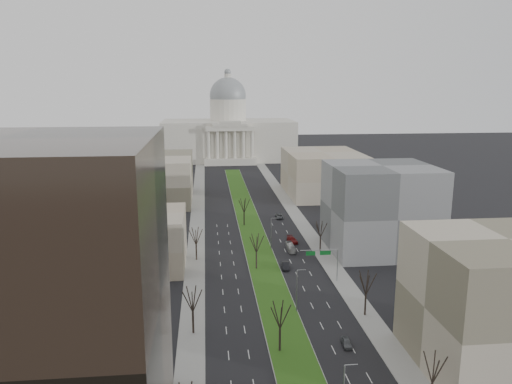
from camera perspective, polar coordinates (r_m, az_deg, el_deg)
ground at (r=165.71m, az=-0.68°, el=-3.83°), size 600.00×600.00×0.00m
median at (r=164.72m, az=-0.64°, el=-3.89°), size 8.00×222.03×0.20m
sidewalk_left at (r=141.27m, az=-6.89°, el=-6.76°), size 5.00×330.00×0.15m
sidewalk_right at (r=144.74m, az=7.18°, el=-6.30°), size 5.00×330.00×0.15m
capitol at (r=309.95m, az=-3.18°, el=6.73°), size 80.00×46.00×55.00m
building_glass_tower at (r=66.27m, az=-26.01°, el=-11.99°), size 34.00×30.00×40.00m
building_beige_left at (r=130.93m, az=-13.87°, el=-5.39°), size 26.00×22.00×14.00m
building_tan_right at (r=91.79m, az=26.24°, el=-11.38°), size 26.00×24.00×22.00m
building_grey_right at (r=143.27m, az=14.03°, el=-1.80°), size 28.00×26.00×24.00m
building_far_left at (r=203.08m, az=-11.60°, el=1.52°), size 30.00×40.00×18.00m
building_far_right at (r=212.69m, az=7.66°, el=2.14°), size 30.00×40.00×18.00m
tree_left_mid at (r=94.96m, az=-7.28°, el=-12.00°), size 5.40×5.40×9.72m
tree_left_far at (r=132.52m, az=-6.88°, el=-4.97°), size 5.28×5.28×9.50m
tree_right_near at (r=78.67m, az=19.63°, el=-18.36°), size 5.16×5.16×9.29m
tree_right_mid at (r=103.40m, az=12.51°, el=-10.03°), size 5.52×5.52×9.94m
tree_right_far at (r=139.96m, az=7.41°, el=-4.18°), size 5.04×5.04×9.07m
tree_median_a at (r=88.52m, az=2.77°, el=-13.79°), size 5.40×5.40×9.72m
tree_median_b at (r=125.40m, az=0.05°, el=-5.80°), size 5.40×5.40×9.72m
tree_median_c at (r=163.76m, az=-1.38°, el=-1.49°), size 5.40×5.40×9.72m
streetlamp_median_b at (r=103.77m, az=4.72°, el=-11.09°), size 1.90×0.20×9.16m
streetlamp_median_c at (r=140.92m, az=1.76°, el=-4.70°), size 1.90×0.20×9.16m
mast_arm_signs at (r=118.94m, az=8.06°, el=-7.40°), size 9.12×0.24×8.09m
car_grey_near at (r=94.34m, az=10.31°, el=-16.57°), size 1.83×4.01×1.33m
car_black at (r=127.87m, az=3.38°, el=-8.40°), size 2.17×5.08×1.63m
car_red at (r=148.26m, az=4.16°, el=-5.49°), size 3.04×5.71×1.58m
car_grey_far at (r=174.29m, az=2.68°, el=-2.78°), size 2.54×5.31×1.46m
box_van at (r=140.98m, az=3.97°, el=-6.33°), size 1.77×7.28×2.02m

